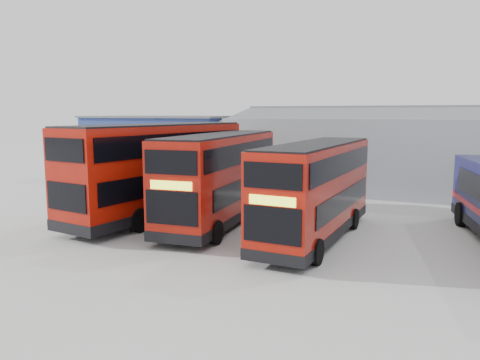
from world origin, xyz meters
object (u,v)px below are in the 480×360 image
at_px(maintenance_shed, 455,153).
at_px(double_decker_left, 159,171).
at_px(office_block, 168,146).
at_px(panel_van, 99,167).
at_px(double_decker_centre, 221,179).
at_px(double_decker_right, 316,192).

bearing_deg(maintenance_shed, double_decker_left, -132.11).
relative_size(office_block, maintenance_shed, 0.40).
bearing_deg(double_decker_left, panel_van, -29.57).
distance_m(maintenance_shed, panel_van, 26.24).
bearing_deg(double_decker_centre, maintenance_shed, 50.96).
relative_size(office_block, double_decker_right, 1.25).
height_order(double_decker_left, double_decker_centre, double_decker_left).
bearing_deg(panel_van, double_decker_left, -22.74).
height_order(maintenance_shed, double_decker_centre, maintenance_shed).
xyz_separation_m(maintenance_shed, double_decker_left, (-13.98, -15.46, -0.21)).
height_order(office_block, double_decker_centre, office_block).
height_order(double_decker_right, panel_van, double_decker_right).
height_order(double_decker_left, panel_van, double_decker_left).
xyz_separation_m(double_decker_left, double_decker_centre, (3.50, 0.07, -0.22)).
distance_m(double_decker_left, double_decker_centre, 3.51).
bearing_deg(office_block, panel_van, -124.40).
bearing_deg(office_block, double_decker_right, -40.96).
bearing_deg(double_decker_right, office_block, 141.45).
bearing_deg(panel_van, maintenance_shed, 29.72).
height_order(office_block, double_decker_right, office_block).
bearing_deg(double_decker_right, double_decker_left, 176.64).
height_order(maintenance_shed, panel_van, maintenance_shed).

